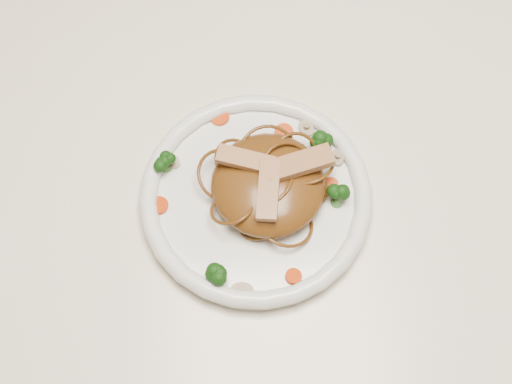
{
  "coord_description": "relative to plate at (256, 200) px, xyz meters",
  "views": [
    {
      "loc": [
        -0.1,
        -0.35,
        1.52
      ],
      "look_at": [
        -0.08,
        -0.02,
        0.78
      ],
      "focal_mm": 52.27,
      "sensor_mm": 36.0,
      "label": 1
    }
  ],
  "objects": [
    {
      "name": "mushroom_3",
      "position": [
        0.06,
        0.08,
        0.01
      ],
      "size": [
        0.03,
        0.03,
        0.01
      ],
      "primitive_type": "cylinder",
      "rotation": [
        0.0,
        0.0,
        2.18
      ],
      "color": "tan",
      "rests_on": "plate"
    },
    {
      "name": "chicken_b",
      "position": [
        -0.01,
        0.03,
        0.05
      ],
      "size": [
        0.07,
        0.04,
        0.01
      ],
      "primitive_type": "cube",
      "rotation": [
        0.0,
        0.0,
        2.84
      ],
      "color": "tan",
      "rests_on": "noodle_mound"
    },
    {
      "name": "mushroom_2",
      "position": [
        -0.09,
        0.05,
        0.01
      ],
      "size": [
        0.03,
        0.03,
        0.01
      ],
      "primitive_type": "cylinder",
      "rotation": [
        0.0,
        0.0,
        -0.61
      ],
      "color": "tan",
      "rests_on": "plate"
    },
    {
      "name": "mushroom_1",
      "position": [
        0.1,
        0.04,
        0.01
      ],
      "size": [
        0.02,
        0.02,
        0.01
      ],
      "primitive_type": "cylinder",
      "rotation": [
        0.0,
        0.0,
        1.64
      ],
      "color": "tan",
      "rests_on": "plate"
    },
    {
      "name": "broccoli_3",
      "position": [
        0.09,
        -0.01,
        0.02
      ],
      "size": [
        0.04,
        0.04,
        0.03
      ],
      "primitive_type": null,
      "rotation": [
        0.0,
        0.0,
        0.27
      ],
      "color": "#14440E",
      "rests_on": "plate"
    },
    {
      "name": "carrot_3",
      "position": [
        -0.03,
        0.1,
        0.01
      ],
      "size": [
        0.03,
        0.03,
        0.0
      ],
      "primitive_type": "cylinder",
      "rotation": [
        0.0,
        0.0,
        -0.34
      ],
      "color": "red",
      "rests_on": "plate"
    },
    {
      "name": "carrot_4",
      "position": [
        0.03,
        -0.1,
        0.01
      ],
      "size": [
        0.02,
        0.02,
        0.0
      ],
      "primitive_type": "cylinder",
      "rotation": [
        0.0,
        0.0,
        -0.01
      ],
      "color": "red",
      "rests_on": "plate"
    },
    {
      "name": "broccoli_2",
      "position": [
        -0.05,
        -0.09,
        0.02
      ],
      "size": [
        0.02,
        0.02,
        0.03
      ],
      "primitive_type": null,
      "rotation": [
        0.0,
        0.0,
        -0.07
      ],
      "color": "#14440E",
      "rests_on": "plate"
    },
    {
      "name": "carrot_1",
      "position": [
        -0.11,
        -0.0,
        0.01
      ],
      "size": [
        0.02,
        0.02,
        0.0
      ],
      "primitive_type": "cylinder",
      "rotation": [
        0.0,
        0.0,
        -0.08
      ],
      "color": "red",
      "rests_on": "plate"
    },
    {
      "name": "ground",
      "position": [
        0.08,
        0.02,
        -0.76
      ],
      "size": [
        4.0,
        4.0,
        0.0
      ],
      "primitive_type": "plane",
      "color": "#55331D",
      "rests_on": "ground"
    },
    {
      "name": "mushroom_0",
      "position": [
        -0.02,
        -0.11,
        0.01
      ],
      "size": [
        0.03,
        0.03,
        0.01
      ],
      "primitive_type": "cylinder",
      "rotation": [
        0.0,
        0.0,
        -0.01
      ],
      "color": "tan",
      "rests_on": "plate"
    },
    {
      "name": "carrot_0",
      "position": [
        0.04,
        0.08,
        0.01
      ],
      "size": [
        0.03,
        0.03,
        0.0
      ],
      "primitive_type": "cylinder",
      "rotation": [
        0.0,
        0.0,
        0.27
      ],
      "color": "red",
      "rests_on": "plate"
    },
    {
      "name": "chicken_c",
      "position": [
        0.01,
        -0.01,
        0.05
      ],
      "size": [
        0.03,
        0.07,
        0.01
      ],
      "primitive_type": "cube",
      "rotation": [
        0.0,
        0.0,
        4.56
      ],
      "color": "tan",
      "rests_on": "noodle_mound"
    },
    {
      "name": "plate",
      "position": [
        0.0,
        0.0,
        0.0
      ],
      "size": [
        0.31,
        0.31,
        0.02
      ],
      "primitive_type": "cylinder",
      "rotation": [
        0.0,
        0.0,
        -0.24
      ],
      "color": "white",
      "rests_on": "table"
    },
    {
      "name": "broccoli_1",
      "position": [
        -0.1,
        0.04,
        0.02
      ],
      "size": [
        0.03,
        0.03,
        0.03
      ],
      "primitive_type": null,
      "rotation": [
        0.0,
        0.0,
        -0.05
      ],
      "color": "#14440E",
      "rests_on": "plate"
    },
    {
      "name": "noodle_mound",
      "position": [
        0.01,
        0.01,
        0.03
      ],
      "size": [
        0.16,
        0.16,
        0.04
      ],
      "primitive_type": "ellipsoid",
      "rotation": [
        0.0,
        0.0,
        0.28
      ],
      "color": "brown",
      "rests_on": "plate"
    },
    {
      "name": "chicken_a",
      "position": [
        0.05,
        0.02,
        0.05
      ],
      "size": [
        0.08,
        0.04,
        0.01
      ],
      "primitive_type": "cube",
      "rotation": [
        0.0,
        0.0,
        0.24
      ],
      "color": "tan",
      "rests_on": "noodle_mound"
    },
    {
      "name": "broccoli_0",
      "position": [
        0.08,
        0.06,
        0.02
      ],
      "size": [
        0.03,
        0.03,
        0.03
      ],
      "primitive_type": null,
      "rotation": [
        0.0,
        0.0,
        -0.32
      ],
      "color": "#14440E",
      "rests_on": "plate"
    },
    {
      "name": "carrot_2",
      "position": [
        0.08,
        0.01,
        0.01
      ],
      "size": [
        0.02,
        0.02,
        0.0
      ],
      "primitive_type": "cylinder",
      "rotation": [
        0.0,
        0.0,
        -0.08
      ],
      "color": "red",
      "rests_on": "plate"
    },
    {
      "name": "table",
      "position": [
        0.08,
        0.02,
        -0.11
      ],
      "size": [
        1.2,
        0.8,
        0.75
      ],
      "color": "white",
      "rests_on": "ground"
    }
  ]
}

